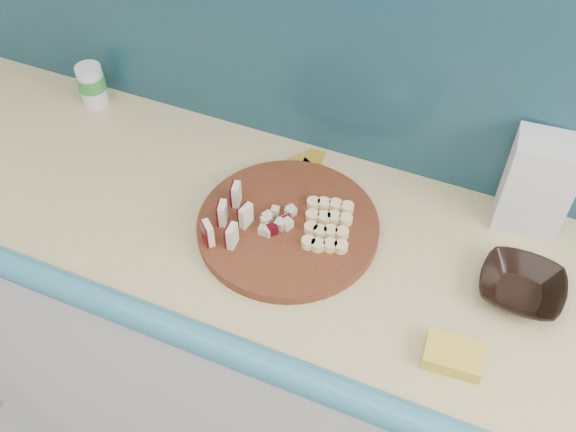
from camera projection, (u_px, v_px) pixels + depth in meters
The scene contains 11 objects.
kitchen_counter at pixel (301, 350), 1.67m from camera, with size 2.20×0.63×0.91m.
backsplash at pixel (359, 63), 1.33m from camera, with size 2.20×0.02×0.50m, color teal.
cutting_board at pixel (288, 226), 1.34m from camera, with size 0.38×0.38×0.02m, color #471E0F.
apple_wedges at pixel (229, 218), 1.31m from camera, with size 0.07×0.15×0.05m.
apple_chunks at pixel (277, 218), 1.33m from camera, with size 0.06×0.06×0.02m.
banana_slices at pixel (327, 224), 1.32m from camera, with size 0.12×0.16×0.02m.
brown_bowl at pixel (521, 288), 1.23m from camera, with size 0.16×0.16×0.04m, color black.
flour_bag at pixel (537, 184), 1.28m from camera, with size 0.13×0.09×0.22m, color silver.
canister at pixel (92, 84), 1.60m from camera, with size 0.07×0.07×0.11m.
sponge at pixel (454, 355), 1.13m from camera, with size 0.10×0.07×0.03m, color yellow.
banana_peel at pixel (300, 181), 1.44m from camera, with size 0.26×0.21×0.01m.
Camera 1 is at (0.41, 0.69, 1.93)m, focal length 40.00 mm.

